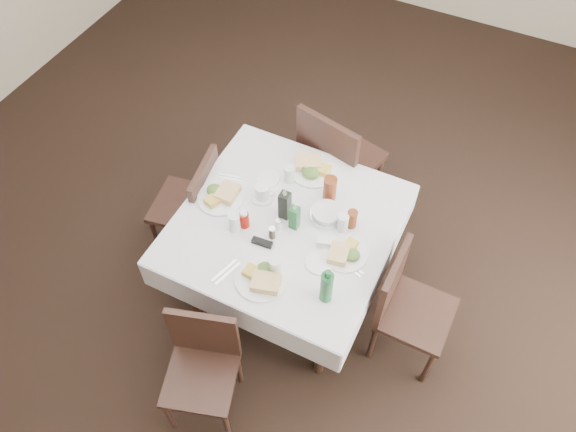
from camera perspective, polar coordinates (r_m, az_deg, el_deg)
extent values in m
plane|color=black|center=(4.16, -1.32, -3.50)|extent=(7.00, 7.00, 0.00)
cylinder|color=black|center=(3.63, -9.98, -7.05)|extent=(0.06, 0.06, 0.72)
cylinder|color=black|center=(4.06, -3.14, 2.95)|extent=(0.06, 0.06, 0.72)
cylinder|color=black|center=(3.40, 3.39, -13.04)|extent=(0.06, 0.06, 0.72)
cylinder|color=black|center=(3.85, 8.95, -1.67)|extent=(0.06, 0.06, 0.72)
cube|color=black|center=(3.38, -0.22, -0.90)|extent=(1.15, 1.15, 0.03)
cube|color=silver|center=(3.36, -0.22, -0.69)|extent=(1.26, 1.26, 0.01)
cube|color=silver|center=(3.81, 3.99, 5.17)|extent=(1.26, 0.02, 0.22)
cube|color=silver|center=(3.17, -5.33, -10.12)|extent=(1.26, 0.02, 0.22)
cube|color=silver|center=(3.34, 9.54, -5.63)|extent=(0.02, 1.26, 0.22)
cube|color=silver|center=(3.66, -9.07, 1.79)|extent=(0.02, 1.26, 0.22)
cube|color=black|center=(4.08, 5.56, 5.84)|extent=(0.58, 0.58, 0.04)
cube|color=black|center=(3.76, 3.91, 6.69)|extent=(0.48, 0.15, 0.52)
cylinder|color=black|center=(4.31, 9.16, 3.85)|extent=(0.04, 0.04, 0.49)
cylinder|color=black|center=(4.08, 5.94, 0.47)|extent=(0.04, 0.04, 0.49)
cylinder|color=black|center=(4.45, 4.73, 6.44)|extent=(0.04, 0.04, 0.49)
cylinder|color=black|center=(4.22, 1.38, 3.31)|extent=(0.04, 0.04, 0.49)
cube|color=black|center=(3.31, -8.85, -16.00)|extent=(0.49, 0.49, 0.04)
cube|color=black|center=(3.18, -8.52, -11.70)|extent=(0.38, 0.15, 0.43)
cylinder|color=black|center=(3.49, -11.96, -19.17)|extent=(0.03, 0.03, 0.40)
cylinder|color=black|center=(3.59, -10.42, -14.19)|extent=(0.03, 0.03, 0.40)
cylinder|color=black|center=(3.42, -6.27, -20.31)|extent=(0.03, 0.03, 0.40)
cylinder|color=black|center=(3.53, -5.01, -15.16)|extent=(0.03, 0.03, 0.40)
cube|color=black|center=(3.50, 12.89, -9.68)|extent=(0.42, 0.42, 0.04)
cube|color=black|center=(3.31, 10.52, -6.65)|extent=(0.04, 0.42, 0.45)
cylinder|color=black|center=(3.61, 14.07, -14.61)|extent=(0.03, 0.03, 0.43)
cylinder|color=black|center=(3.61, 8.61, -12.48)|extent=(0.03, 0.03, 0.43)
cylinder|color=black|center=(3.77, 15.77, -9.96)|extent=(0.03, 0.03, 0.43)
cylinder|color=black|center=(3.78, 10.63, -7.97)|extent=(0.03, 0.03, 0.43)
cube|color=black|center=(3.93, -10.48, 1.10)|extent=(0.48, 0.48, 0.04)
cube|color=black|center=(3.70, -8.33, 2.61)|extent=(0.11, 0.41, 0.45)
cylinder|color=black|center=(4.25, -11.33, 1.69)|extent=(0.03, 0.03, 0.42)
cylinder|color=black|center=(4.14, -6.85, 0.61)|extent=(0.03, 0.03, 0.42)
cylinder|color=black|center=(4.07, -13.30, -2.07)|extent=(0.03, 0.03, 0.42)
cylinder|color=black|center=(3.95, -8.67, -3.31)|extent=(0.03, 0.03, 0.42)
cylinder|color=white|center=(3.61, 2.61, 4.69)|extent=(0.31, 0.31, 0.02)
cube|color=tan|center=(3.61, 2.07, 5.49)|extent=(0.20, 0.18, 0.05)
cube|color=gold|center=(3.58, 3.49, 4.73)|extent=(0.11, 0.09, 0.04)
ellipsoid|color=#2E611D|center=(3.55, 2.35, 4.47)|extent=(0.11, 0.10, 0.05)
cylinder|color=white|center=(3.13, -2.72, -6.42)|extent=(0.29, 0.29, 0.02)
cube|color=tan|center=(3.08, -2.28, -6.78)|extent=(0.18, 0.16, 0.05)
cube|color=gold|center=(3.13, -3.59, -5.73)|extent=(0.10, 0.08, 0.04)
ellipsoid|color=#2E611D|center=(3.13, -2.26, -5.46)|extent=(0.11, 0.10, 0.05)
cylinder|color=white|center=(3.24, 5.79, -3.81)|extent=(0.26, 0.26, 0.01)
cube|color=tan|center=(3.20, 5.16, -3.83)|extent=(0.13, 0.15, 0.04)
cube|color=gold|center=(3.24, 6.29, -2.99)|extent=(0.08, 0.10, 0.03)
ellipsoid|color=#2E611D|center=(3.20, 6.49, -3.91)|extent=(0.10, 0.09, 0.04)
cylinder|color=white|center=(3.49, -6.87, 1.86)|extent=(0.29, 0.29, 0.01)
cube|color=tan|center=(3.47, -6.16, 2.38)|extent=(0.12, 0.15, 0.05)
cube|color=gold|center=(3.45, -7.59, 1.64)|extent=(0.10, 0.12, 0.04)
ellipsoid|color=#2E611D|center=(3.49, -7.44, 2.62)|extent=(0.11, 0.10, 0.05)
cylinder|color=white|center=(3.57, -2.06, 3.81)|extent=(0.15, 0.15, 0.01)
cylinder|color=white|center=(3.19, 3.25, -4.76)|extent=(0.17, 0.17, 0.01)
cylinder|color=silver|center=(3.51, 0.11, 4.27)|extent=(0.07, 0.07, 0.12)
cylinder|color=silver|center=(3.11, -1.34, -5.15)|extent=(0.07, 0.07, 0.13)
cylinder|color=silver|center=(3.29, 5.59, -0.66)|extent=(0.07, 0.07, 0.12)
cylinder|color=silver|center=(3.29, -5.48, -0.60)|extent=(0.07, 0.07, 0.13)
cylinder|color=maroon|center=(3.41, 4.28, 2.78)|extent=(0.08, 0.08, 0.17)
cylinder|color=maroon|center=(3.31, 6.51, -0.30)|extent=(0.06, 0.06, 0.13)
cylinder|color=silver|center=(3.37, 3.91, 0.06)|extent=(0.20, 0.20, 0.04)
cylinder|color=silver|center=(3.35, 3.94, 0.34)|extent=(0.18, 0.18, 0.04)
cube|color=black|center=(3.31, -0.33, 1.11)|extent=(0.06, 0.06, 0.20)
cone|color=silver|center=(3.21, -0.34, 2.53)|extent=(0.03, 0.03, 0.06)
cube|color=#195A26|center=(3.27, 0.66, -0.15)|extent=(0.05, 0.05, 0.17)
cone|color=silver|center=(3.18, 0.68, 1.03)|extent=(0.03, 0.03, 0.05)
cylinder|color=#9A0B00|center=(3.31, -4.47, -0.39)|extent=(0.06, 0.06, 0.11)
cylinder|color=white|center=(3.26, -4.54, 0.29)|extent=(0.04, 0.04, 0.02)
cylinder|color=white|center=(3.30, -0.92, -0.94)|extent=(0.04, 0.04, 0.07)
cylinder|color=silver|center=(3.27, -0.93, -0.50)|extent=(0.04, 0.04, 0.01)
cylinder|color=#453521|center=(3.26, -1.63, -1.78)|extent=(0.04, 0.04, 0.07)
cylinder|color=silver|center=(3.23, -1.65, -1.34)|extent=(0.04, 0.04, 0.01)
cylinder|color=white|center=(3.47, -2.61, 1.96)|extent=(0.14, 0.14, 0.01)
cylinder|color=white|center=(3.43, -2.64, 2.52)|extent=(0.09, 0.09, 0.09)
cylinder|color=black|center=(3.41, -2.66, 2.87)|extent=(0.08, 0.08, 0.01)
torus|color=white|center=(3.42, -1.75, 2.35)|extent=(0.06, 0.03, 0.06)
cube|color=black|center=(3.26, -2.64, -2.71)|extent=(0.13, 0.05, 0.03)
cylinder|color=#195A26|center=(2.99, 3.93, -7.20)|extent=(0.07, 0.07, 0.22)
cylinder|color=#195A26|center=(2.88, 4.08, -5.89)|extent=(0.03, 0.03, 0.04)
cube|color=white|center=(3.25, 3.77, -2.69)|extent=(0.10, 0.07, 0.04)
cube|color=pink|center=(3.24, 3.77, -2.61)|extent=(0.08, 0.05, 0.02)
cube|color=silver|center=(3.54, 4.28, 3.11)|extent=(0.06, 0.15, 0.01)
cube|color=silver|center=(3.54, 4.66, 3.07)|extent=(0.06, 0.15, 0.01)
cube|color=silver|center=(3.17, -6.15, -5.85)|extent=(0.07, 0.19, 0.01)
cube|color=silver|center=(3.18, -6.52, -5.53)|extent=(0.07, 0.19, 0.01)
cube|color=silver|center=(3.19, 6.29, -5.32)|extent=(0.15, 0.06, 0.01)
cube|color=silver|center=(3.20, 6.57, -5.05)|extent=(0.15, 0.06, 0.01)
cube|color=silver|center=(3.60, -5.82, 4.05)|extent=(0.15, 0.05, 0.01)
cube|color=silver|center=(3.58, -5.93, 3.77)|extent=(0.15, 0.05, 0.01)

